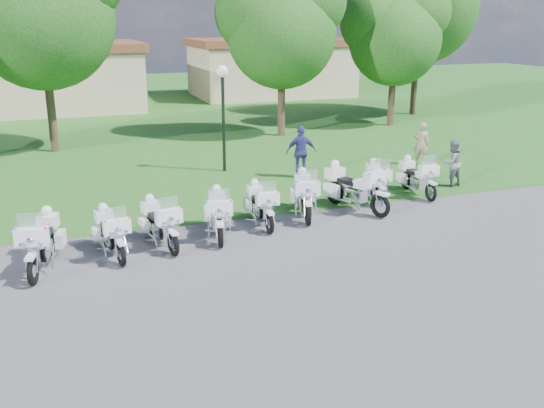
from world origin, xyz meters
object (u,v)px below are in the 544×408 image
object	(u,v)px
motorcycle_2	(160,222)
bystander_c	(301,152)
motorcycle_3	(218,213)
motorcycle_5	(305,194)
bystander_b	(452,163)
motorcycle_1	(111,232)
lamp_post	(223,92)
motorcycle_7	(377,180)
motorcycle_4	(261,204)
motorcycle_6	(353,187)
bystander_a	(421,144)
motorcycle_8	(417,176)
motorcycle_0	(42,241)

from	to	relation	value
motorcycle_2	bystander_c	xyz separation A→B (m)	(6.00, 5.12, 0.34)
motorcycle_3	motorcycle_2	bearing A→B (deg)	18.55
motorcycle_5	motorcycle_2	bearing A→B (deg)	29.24
bystander_b	motorcycle_3	bearing A→B (deg)	4.44
bystander_c	motorcycle_1	bearing A→B (deg)	45.88
lamp_post	bystander_b	bearing A→B (deg)	-34.45
motorcycle_3	motorcycle_7	world-z (taller)	motorcycle_3
motorcycle_4	lamp_post	size ratio (longest dim) A/B	0.53
motorcycle_6	bystander_c	size ratio (longest dim) A/B	1.28
motorcycle_4	bystander_a	size ratio (longest dim) A/B	1.23
motorcycle_2	motorcycle_3	xyz separation A→B (m)	(1.59, 0.19, 0.02)
bystander_a	bystander_c	size ratio (longest dim) A/B	0.90
motorcycle_6	bystander_a	distance (m)	6.66
motorcycle_5	motorcycle_3	bearing A→B (deg)	32.56
motorcycle_8	bystander_b	distance (m)	1.73
motorcycle_7	motorcycle_2	bearing A→B (deg)	32.20
bystander_a	bystander_c	distance (m)	5.17
bystander_a	motorcycle_8	bearing A→B (deg)	99.78
motorcycle_3	motorcycle_4	world-z (taller)	motorcycle_3
motorcycle_2	motorcycle_6	world-z (taller)	motorcycle_6
motorcycle_4	motorcycle_7	distance (m)	4.42
motorcycle_8	motorcycle_6	bearing A→B (deg)	17.96
bystander_b	bystander_c	bearing A→B (deg)	-41.52
lamp_post	bystander_a	distance (m)	8.02
motorcycle_5	lamp_post	world-z (taller)	lamp_post
motorcycle_1	motorcycle_7	size ratio (longest dim) A/B	1.00
motorcycle_2	motorcycle_1	bearing A→B (deg)	0.76
motorcycle_1	bystander_c	bearing A→B (deg)	-152.23
motorcycle_2	lamp_post	distance (m)	8.19
motorcycle_2	bystander_c	size ratio (longest dim) A/B	1.14
motorcycle_8	bystander_a	world-z (taller)	bystander_a
bystander_c	motorcycle_3	bearing A→B (deg)	57.50
motorcycle_3	motorcycle_5	xyz separation A→B (m)	(2.83, 0.82, 0.03)
bystander_b	bystander_c	world-z (taller)	bystander_c
motorcycle_4	bystander_a	xyz separation A→B (m)	(8.20, 4.59, 0.26)
motorcycle_4	lamp_post	bearing A→B (deg)	-93.25
motorcycle_6	lamp_post	xyz separation A→B (m)	(-2.42, 5.91, 2.29)
motorcycle_6	bystander_c	distance (m)	4.08
motorcycle_5	lamp_post	distance (m)	6.44
motorcycle_3	motorcycle_6	distance (m)	4.53
motorcycle_8	bystander_c	distance (m)	4.31
bystander_c	motorcycle_2	bearing A→B (deg)	49.75
motorcycle_2	motorcycle_5	world-z (taller)	motorcycle_5
bystander_b	bystander_c	xyz separation A→B (m)	(-4.43, 2.84, 0.13)
motorcycle_5	motorcycle_0	bearing A→B (deg)	28.71
motorcycle_0	motorcycle_4	world-z (taller)	motorcycle_0
motorcycle_7	motorcycle_8	world-z (taller)	motorcycle_7
motorcycle_3	motorcycle_0	bearing A→B (deg)	21.59
motorcycle_0	motorcycle_3	bearing A→B (deg)	-157.70
lamp_post	motorcycle_0	bearing A→B (deg)	-130.56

